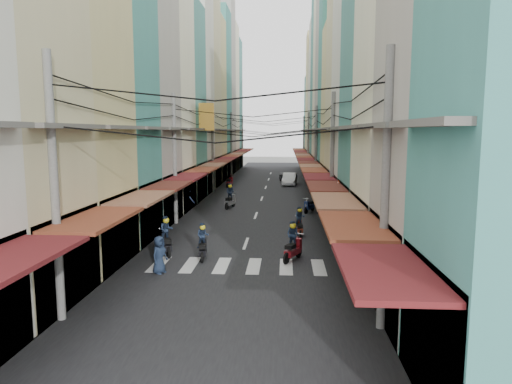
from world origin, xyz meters
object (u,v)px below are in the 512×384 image
at_px(bicycle, 373,226).
at_px(market_umbrella, 359,208).
at_px(white_car, 290,185).
at_px(traffic_sign, 338,195).

xyz_separation_m(bicycle, market_umbrella, (-1.96, -6.51, 2.20)).
height_order(white_car, bicycle, white_car).
distance_m(bicycle, traffic_sign, 4.82).
bearing_deg(bicycle, market_umbrella, 151.27).
distance_m(white_car, bicycle, 21.93).
distance_m(market_umbrella, traffic_sign, 3.26).
bearing_deg(traffic_sign, bicycle, 52.12).
relative_size(bicycle, traffic_sign, 0.52).
xyz_separation_m(white_car, traffic_sign, (2.43, -24.66, 2.37)).
bearing_deg(traffic_sign, white_car, 95.62).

